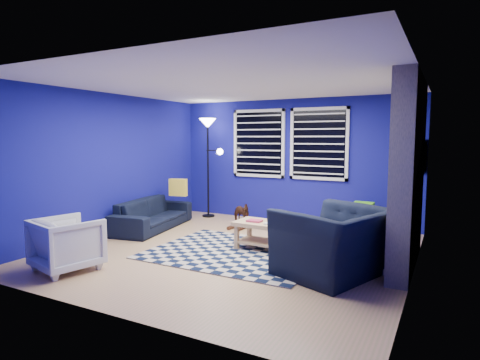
{
  "coord_description": "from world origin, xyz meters",
  "views": [
    {
      "loc": [
        2.85,
        -5.22,
        1.71
      ],
      "look_at": [
        -0.05,
        0.3,
        1.06
      ],
      "focal_mm": 30.0,
      "sensor_mm": 36.0,
      "label": 1
    }
  ],
  "objects_px": {
    "tv": "(423,157)",
    "armchair_big": "(335,242)",
    "armchair_bent": "(67,244)",
    "floor_lamp": "(209,137)",
    "cabinet": "(363,221)",
    "coffee_table": "(265,230)",
    "sofa": "(153,214)",
    "rocking_horse": "(241,213)"
  },
  "relations": [
    {
      "from": "rocking_horse",
      "to": "cabinet",
      "type": "bearing_deg",
      "value": -54.46
    },
    {
      "from": "rocking_horse",
      "to": "coffee_table",
      "type": "relative_size",
      "value": 0.54
    },
    {
      "from": "coffee_table",
      "to": "floor_lamp",
      "type": "relative_size",
      "value": 0.44
    },
    {
      "from": "armchair_bent",
      "to": "cabinet",
      "type": "height_order",
      "value": "armchair_bent"
    },
    {
      "from": "tv",
      "to": "cabinet",
      "type": "xyz_separation_m",
      "value": [
        -0.91,
        -0.07,
        -1.14
      ]
    },
    {
      "from": "tv",
      "to": "armchair_big",
      "type": "bearing_deg",
      "value": -109.26
    },
    {
      "from": "tv",
      "to": "sofa",
      "type": "bearing_deg",
      "value": -163.28
    },
    {
      "from": "tv",
      "to": "coffee_table",
      "type": "xyz_separation_m",
      "value": [
        -2.06,
        -1.72,
        -1.09
      ]
    },
    {
      "from": "tv",
      "to": "sofa",
      "type": "distance_m",
      "value": 4.88
    },
    {
      "from": "armchair_bent",
      "to": "coffee_table",
      "type": "distance_m",
      "value": 2.79
    },
    {
      "from": "armchair_big",
      "to": "tv",
      "type": "bearing_deg",
      "value": -178.66
    },
    {
      "from": "cabinet",
      "to": "floor_lamp",
      "type": "xyz_separation_m",
      "value": [
        -3.31,
        0.18,
        1.48
      ]
    },
    {
      "from": "rocking_horse",
      "to": "floor_lamp",
      "type": "bearing_deg",
      "value": 83.96
    },
    {
      "from": "rocking_horse",
      "to": "floor_lamp",
      "type": "relative_size",
      "value": 0.24
    },
    {
      "from": "sofa",
      "to": "armchair_big",
      "type": "distance_m",
      "value": 3.85
    },
    {
      "from": "cabinet",
      "to": "coffee_table",
      "type": "bearing_deg",
      "value": -106.4
    },
    {
      "from": "floor_lamp",
      "to": "cabinet",
      "type": "bearing_deg",
      "value": -3.09
    },
    {
      "from": "armchair_big",
      "to": "cabinet",
      "type": "relative_size",
      "value": 1.86
    },
    {
      "from": "armchair_big",
      "to": "cabinet",
      "type": "height_order",
      "value": "armchair_big"
    },
    {
      "from": "armchair_bent",
      "to": "coffee_table",
      "type": "xyz_separation_m",
      "value": [
        1.89,
        2.05,
        -0.03
      ]
    },
    {
      "from": "coffee_table",
      "to": "floor_lamp",
      "type": "xyz_separation_m",
      "value": [
        -2.15,
        1.83,
        1.43
      ]
    },
    {
      "from": "armchair_bent",
      "to": "tv",
      "type": "bearing_deg",
      "value": -122.71
    },
    {
      "from": "sofa",
      "to": "armchair_big",
      "type": "bearing_deg",
      "value": -114.83
    },
    {
      "from": "tv",
      "to": "rocking_horse",
      "type": "xyz_separation_m",
      "value": [
        -3.11,
        -0.52,
        -1.12
      ]
    },
    {
      "from": "armchair_bent",
      "to": "cabinet",
      "type": "bearing_deg",
      "value": -115.78
    },
    {
      "from": "armchair_big",
      "to": "armchair_bent",
      "type": "xyz_separation_m",
      "value": [
        -3.13,
        -1.41,
        -0.08
      ]
    },
    {
      "from": "cabinet",
      "to": "tv",
      "type": "bearing_deg",
      "value": 22.78
    },
    {
      "from": "sofa",
      "to": "armchair_bent",
      "type": "bearing_deg",
      "value": -176.12
    },
    {
      "from": "cabinet",
      "to": "floor_lamp",
      "type": "distance_m",
      "value": 3.63
    },
    {
      "from": "sofa",
      "to": "coffee_table",
      "type": "relative_size",
      "value": 2.05
    },
    {
      "from": "sofa",
      "to": "floor_lamp",
      "type": "bearing_deg",
      "value": -22.57
    },
    {
      "from": "armchair_bent",
      "to": "armchair_big",
      "type": "bearing_deg",
      "value": -142.03
    },
    {
      "from": "armchair_bent",
      "to": "coffee_table",
      "type": "relative_size",
      "value": 0.82
    },
    {
      "from": "armchair_bent",
      "to": "floor_lamp",
      "type": "distance_m",
      "value": 4.13
    },
    {
      "from": "coffee_table",
      "to": "sofa",
      "type": "bearing_deg",
      "value": 171.94
    },
    {
      "from": "floor_lamp",
      "to": "armchair_big",
      "type": "bearing_deg",
      "value": -36.0
    },
    {
      "from": "sofa",
      "to": "floor_lamp",
      "type": "xyz_separation_m",
      "value": [
        0.33,
        1.48,
        1.47
      ]
    },
    {
      "from": "armchair_bent",
      "to": "rocking_horse",
      "type": "bearing_deg",
      "value": -90.94
    },
    {
      "from": "armchair_bent",
      "to": "floor_lamp",
      "type": "height_order",
      "value": "floor_lamp"
    },
    {
      "from": "armchair_bent",
      "to": "coffee_table",
      "type": "bearing_deg",
      "value": -119.02
    },
    {
      "from": "tv",
      "to": "floor_lamp",
      "type": "bearing_deg",
      "value": 178.48
    },
    {
      "from": "rocking_horse",
      "to": "floor_lamp",
      "type": "xyz_separation_m",
      "value": [
        -1.11,
        0.64,
        1.46
      ]
    }
  ]
}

